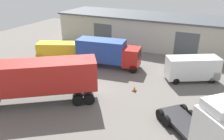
# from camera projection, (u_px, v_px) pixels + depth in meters

# --- Properties ---
(ground_plane) EXTENTS (60.00, 60.00, 0.00)m
(ground_plane) POSITION_uv_depth(u_px,v_px,m) (94.00, 92.00, 21.78)
(ground_plane) COLOR slate
(warehouse_building) EXTENTS (30.04, 8.74, 4.82)m
(warehouse_building) POSITION_uv_depth(u_px,v_px,m) (149.00, 30.00, 35.73)
(warehouse_building) COLOR #B7B2A3
(warehouse_building) RESTS_ON ground_plane
(tractor_unit_white) EXTENTS (6.34, 6.34, 4.19)m
(tractor_unit_white) POSITION_uv_depth(u_px,v_px,m) (214.00, 130.00, 13.50)
(tractor_unit_white) COLOR silver
(tractor_unit_white) RESTS_ON ground_plane
(container_trailer_grey) EXTENTS (10.55, 8.51, 3.99)m
(container_trailer_grey) POSITION_uv_depth(u_px,v_px,m) (33.00, 78.00, 19.01)
(container_trailer_grey) COLOR red
(container_trailer_grey) RESTS_ON ground_plane
(delivery_van_white) EXTENTS (5.89, 4.53, 2.70)m
(delivery_van_white) POSITION_uv_depth(u_px,v_px,m) (193.00, 68.00, 23.70)
(delivery_van_white) COLOR silver
(delivery_van_white) RESTS_ON ground_plane
(delivery_van_yellow) EXTENTS (5.92, 4.03, 2.54)m
(delivery_van_yellow) POSITION_uv_depth(u_px,v_px,m) (58.00, 51.00, 29.17)
(delivery_van_yellow) COLOR yellow
(delivery_van_yellow) RESTS_ON ground_plane
(box_truck_red) EXTENTS (8.10, 3.50, 3.44)m
(box_truck_red) POSITION_uv_depth(u_px,v_px,m) (107.00, 52.00, 27.14)
(box_truck_red) COLOR red
(box_truck_red) RESTS_ON ground_plane
(gravel_pile) EXTENTS (2.41, 2.41, 1.36)m
(gravel_pile) POSITION_uv_depth(u_px,v_px,m) (16.00, 64.00, 26.83)
(gravel_pile) COLOR #665B4C
(gravel_pile) RESTS_ON ground_plane
(traffic_cone) EXTENTS (0.40, 0.40, 0.55)m
(traffic_cone) POSITION_uv_depth(u_px,v_px,m) (134.00, 89.00, 21.91)
(traffic_cone) COLOR black
(traffic_cone) RESTS_ON ground_plane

